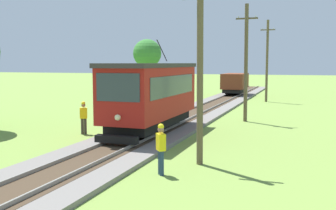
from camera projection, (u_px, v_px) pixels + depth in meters
name	position (u px, v px, depth m)	size (l,w,h in m)	color
red_tram	(152.00, 94.00, 21.02)	(2.60, 8.54, 4.79)	maroon
freight_car	(235.00, 83.00, 45.40)	(2.40, 5.20, 2.31)	brown
utility_pole_near_tram	(200.00, 69.00, 14.56)	(1.40, 0.37, 7.05)	brown
utility_pole_mid	(246.00, 62.00, 25.44)	(1.40, 0.51, 7.58)	brown
utility_pole_far	(267.00, 60.00, 38.70)	(1.40, 0.33, 8.01)	brown
track_worker	(161.00, 147.00, 13.45)	(0.43, 0.45, 1.78)	navy
second_worker	(84.00, 116.00, 21.21)	(0.45, 0.39, 1.78)	#38332D
tree_left_far	(147.00, 54.00, 52.48)	(3.78, 3.78, 7.00)	#4C3823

